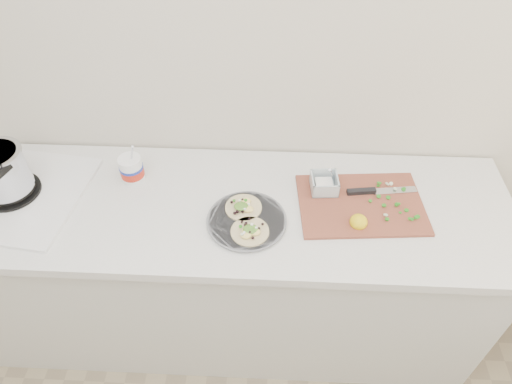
{
  "coord_description": "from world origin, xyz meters",
  "views": [
    {
      "loc": [
        0.28,
        0.22,
        2.18
      ],
      "look_at": [
        0.22,
        1.43,
        0.96
      ],
      "focal_mm": 32.0,
      "sensor_mm": 36.0,
      "label": 1
    }
  ],
  "objects_px": {
    "taco_plate": "(247,219)",
    "cutboard": "(358,200)",
    "stove": "(6,179)",
    "tub": "(132,167)"
  },
  "relations": [
    {
      "from": "tub",
      "to": "cutboard",
      "type": "distance_m",
      "value": 0.9
    },
    {
      "from": "stove",
      "to": "taco_plate",
      "type": "distance_m",
      "value": 0.93
    },
    {
      "from": "stove",
      "to": "tub",
      "type": "height_order",
      "value": "stove"
    },
    {
      "from": "taco_plate",
      "to": "cutboard",
      "type": "bearing_deg",
      "value": 15.51
    },
    {
      "from": "taco_plate",
      "to": "tub",
      "type": "relative_size",
      "value": 1.41
    },
    {
      "from": "taco_plate",
      "to": "cutboard",
      "type": "relative_size",
      "value": 0.6
    },
    {
      "from": "stove",
      "to": "taco_plate",
      "type": "relative_size",
      "value": 1.98
    },
    {
      "from": "stove",
      "to": "cutboard",
      "type": "xyz_separation_m",
      "value": [
        1.35,
        0.02,
        -0.07
      ]
    },
    {
      "from": "stove",
      "to": "taco_plate",
      "type": "bearing_deg",
      "value": 1.08
    },
    {
      "from": "tub",
      "to": "cutboard",
      "type": "bearing_deg",
      "value": -5.78
    }
  ]
}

